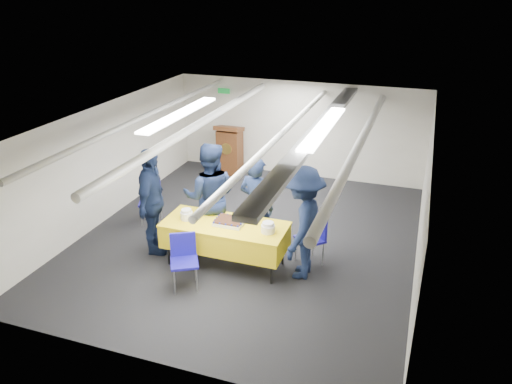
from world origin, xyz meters
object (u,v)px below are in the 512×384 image
sheet_cake (230,221)px  sailor_b (210,197)px  sailor_d (302,223)px  serving_table (225,235)px  sailor_a (256,206)px  sailor_c (152,202)px  chair_left (151,196)px  podium (230,149)px  chair_near (184,255)px  chair_right (314,234)px

sheet_cake → sailor_b: 0.74m
sailor_d → serving_table: bearing=-85.2°
sailor_a → sailor_c: bearing=31.1°
chair_left → sailor_d: size_ratio=0.46×
podium → sailor_b: (1.06, -3.56, 0.37)m
chair_left → sailor_c: sailor_c is taller
sailor_a → sailor_b: 0.84m
serving_table → chair_left: chair_left is taller
sailor_c → podium: bearing=-11.8°
chair_near → chair_left: size_ratio=1.00×
podium → sailor_b: sailor_b is taller
sheet_cake → chair_right: 1.45m
serving_table → sailor_c: sailor_c is taller
serving_table → sailor_a: size_ratio=1.16×
sailor_d → chair_left: bearing=-106.1°
chair_near → sailor_a: size_ratio=0.49×
sailor_a → sailor_c: size_ratio=0.93×
chair_right → sailor_b: (-1.87, -0.09, 0.45)m
serving_table → chair_left: (-2.02, 1.05, -0.03)m
sailor_d → sailor_a: bearing=-116.7°
chair_right → chair_left: same height
sailor_d → chair_near: bearing=-62.1°
sailor_a → sailor_b: (-0.83, -0.09, 0.09)m
serving_table → podium: bearing=110.8°
sailor_b → sailor_d: 1.79m
chair_near → chair_right: size_ratio=1.00×
podium → sailor_d: sailor_d is taller
chair_left → chair_near: bearing=-48.0°
chair_right → sailor_b: bearing=-177.4°
chair_near → chair_left: (-1.65, 1.82, 0.00)m
sheet_cake → sailor_a: 0.62m
chair_right → podium: bearing=130.1°
sailor_a → sailor_c: (-1.71, -0.56, 0.07)m
sheet_cake → podium: 4.34m
chair_right → sailor_a: bearing=179.8°
sheet_cake → sailor_c: (-1.43, -0.01, 0.15)m
chair_near → sailor_a: 1.58m
chair_left → sailor_d: (3.30, -0.93, 0.41)m
chair_left → sailor_a: (2.37, -0.47, 0.36)m
serving_table → sailor_c: size_ratio=1.08×
podium → chair_right: size_ratio=1.44×
sheet_cake → sailor_a: bearing=63.5°
chair_near → sailor_d: sailor_d is taller
sailor_c → chair_right: bearing=-93.0°
serving_table → sailor_d: sailor_d is taller
serving_table → sailor_b: 0.80m
sailor_a → chair_right: bearing=-167.3°
chair_right → sailor_b: size_ratio=0.44×
podium → sailor_a: sailor_a is taller
chair_right → sailor_d: (-0.11, -0.46, 0.41)m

